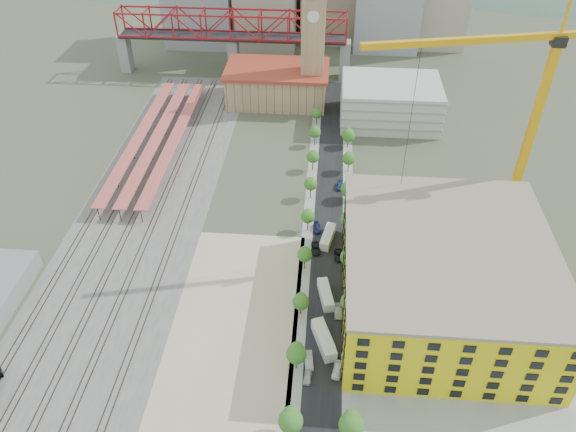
# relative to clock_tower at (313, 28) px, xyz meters

# --- Properties ---
(ground) EXTENTS (400.00, 400.00, 0.00)m
(ground) POSITION_rel_clock_tower_xyz_m (-8.00, -79.99, -28.70)
(ground) COLOR #474C38
(ground) RESTS_ON ground
(ballast_strip) EXTENTS (36.00, 165.00, 0.06)m
(ballast_strip) POSITION_rel_clock_tower_xyz_m (-44.00, -62.49, -28.67)
(ballast_strip) COLOR #605E59
(ballast_strip) RESTS_ON ground
(dirt_lot) EXTENTS (28.00, 67.00, 0.06)m
(dirt_lot) POSITION_rel_clock_tower_xyz_m (-12.00, -111.49, -28.67)
(dirt_lot) COLOR tan
(dirt_lot) RESTS_ON ground
(street_asphalt) EXTENTS (12.00, 170.00, 0.06)m
(street_asphalt) POSITION_rel_clock_tower_xyz_m (8.00, -64.99, -28.67)
(street_asphalt) COLOR black
(street_asphalt) RESTS_ON ground
(sidewalk_west) EXTENTS (3.00, 170.00, 0.04)m
(sidewalk_west) POSITION_rel_clock_tower_xyz_m (2.50, -64.99, -28.68)
(sidewalk_west) COLOR gray
(sidewalk_west) RESTS_ON ground
(sidewalk_east) EXTENTS (3.00, 170.00, 0.04)m
(sidewalk_east) POSITION_rel_clock_tower_xyz_m (13.50, -64.99, -28.68)
(sidewalk_east) COLOR gray
(sidewalk_east) RESTS_ON ground
(construction_pad) EXTENTS (50.00, 90.00, 0.06)m
(construction_pad) POSITION_rel_clock_tower_xyz_m (37.00, -99.99, -28.67)
(construction_pad) COLOR gray
(construction_pad) RESTS_ON ground
(rail_tracks) EXTENTS (26.56, 160.00, 0.18)m
(rail_tracks) POSITION_rel_clock_tower_xyz_m (-45.80, -62.49, -28.55)
(rail_tracks) COLOR #382B23
(rail_tracks) RESTS_ON ground
(platform_canopies) EXTENTS (16.00, 80.00, 4.12)m
(platform_canopies) POSITION_rel_clock_tower_xyz_m (-49.00, -34.99, -24.70)
(platform_canopies) COLOR #DB5454
(platform_canopies) RESTS_ON ground
(station_hall) EXTENTS (38.00, 24.00, 13.10)m
(station_hall) POSITION_rel_clock_tower_xyz_m (-13.00, 2.01, -22.03)
(station_hall) COLOR tan
(station_hall) RESTS_ON ground
(clock_tower) EXTENTS (12.00, 12.00, 52.00)m
(clock_tower) POSITION_rel_clock_tower_xyz_m (0.00, 0.00, 0.00)
(clock_tower) COLOR tan
(clock_tower) RESTS_ON ground
(parking_garage) EXTENTS (34.00, 26.00, 14.00)m
(parking_garage) POSITION_rel_clock_tower_xyz_m (28.00, -9.99, -21.70)
(parking_garage) COLOR silver
(parking_garage) RESTS_ON ground
(truss_bridge) EXTENTS (94.00, 9.60, 25.60)m
(truss_bridge) POSITION_rel_clock_tower_xyz_m (-33.00, 25.01, -9.83)
(truss_bridge) COLOR gray
(truss_bridge) RESTS_ON ground
(construction_building) EXTENTS (44.60, 50.60, 18.80)m
(construction_building) POSITION_rel_clock_tower_xyz_m (34.00, -99.99, -19.29)
(construction_building) COLOR yellow
(construction_building) RESTS_ON ground
(street_trees) EXTENTS (15.40, 124.40, 8.00)m
(street_trees) POSITION_rel_clock_tower_xyz_m (8.00, -74.99, -28.70)
(street_trees) COLOR #30691F
(street_trees) RESTS_ON ground
(distant_hills) EXTENTS (647.00, 264.00, 227.00)m
(distant_hills) POSITION_rel_clock_tower_xyz_m (37.28, 180.01, -108.23)
(distant_hills) COLOR #4C6B59
(distant_hills) RESTS_ON ground
(tower_crane) EXTENTS (57.84, 15.31, 62.87)m
(tower_crane) POSITION_rel_clock_tower_xyz_m (50.79, -71.96, 10.10)
(tower_crane) COLOR #F8AB10
(tower_crane) RESTS_ON ground
(site_trailer_a) EXTENTS (5.19, 9.10, 2.42)m
(site_trailer_a) POSITION_rel_clock_tower_xyz_m (8.00, -112.08, -27.49)
(site_trailer_a) COLOR silver
(site_trailer_a) RESTS_ON ground
(site_trailer_b) EXTENTS (5.96, 10.51, 2.79)m
(site_trailer_b) POSITION_rel_clock_tower_xyz_m (8.00, -113.35, -27.30)
(site_trailer_b) COLOR silver
(site_trailer_b) RESTS_ON ground
(site_trailer_c) EXTENTS (4.30, 9.50, 2.52)m
(site_trailer_c) POSITION_rel_clock_tower_xyz_m (8.00, -99.71, -27.44)
(site_trailer_c) COLOR silver
(site_trailer_c) RESTS_ON ground
(site_trailer_d) EXTENTS (4.29, 9.59, 2.54)m
(site_trailer_d) POSITION_rel_clock_tower_xyz_m (8.00, -78.67, -27.43)
(site_trailer_d) COLOR silver
(site_trailer_d) RESTS_ON ground
(car_0) EXTENTS (1.92, 4.04, 1.33)m
(car_0) POSITION_rel_clock_tower_xyz_m (5.00, -122.41, -28.03)
(car_0) COLOR silver
(car_0) RESTS_ON ground
(car_1) EXTENTS (2.29, 5.04, 1.60)m
(car_1) POSITION_rel_clock_tower_xyz_m (5.00, -118.44, -27.90)
(car_1) COLOR #AEAEB3
(car_1) RESTS_ON ground
(car_2) EXTENTS (2.51, 5.18, 1.42)m
(car_2) POSITION_rel_clock_tower_xyz_m (5.00, -82.91, -27.99)
(car_2) COLOR black
(car_2) RESTS_ON ground
(car_3) EXTENTS (2.50, 4.76, 1.32)m
(car_3) POSITION_rel_clock_tower_xyz_m (5.00, -74.44, -28.04)
(car_3) COLOR #1A1E4E
(car_3) RESTS_ON ground
(car_4) EXTENTS (2.61, 4.94, 1.60)m
(car_4) POSITION_rel_clock_tower_xyz_m (11.00, -120.35, -27.90)
(car_4) COLOR white
(car_4) RESTS_ON ground
(car_5) EXTENTS (1.85, 4.77, 1.55)m
(car_5) POSITION_rel_clock_tower_xyz_m (11.00, -104.16, -27.92)
(car_5) COLOR gray
(car_5) RESTS_ON ground
(car_6) EXTENTS (2.48, 4.92, 1.34)m
(car_6) POSITION_rel_clock_tower_xyz_m (11.00, -85.00, -28.03)
(car_6) COLOR black
(car_6) RESTS_ON ground
(car_7) EXTENTS (2.24, 4.68, 1.32)m
(car_7) POSITION_rel_clock_tower_xyz_m (11.00, -54.05, -28.04)
(car_7) COLOR navy
(car_7) RESTS_ON ground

